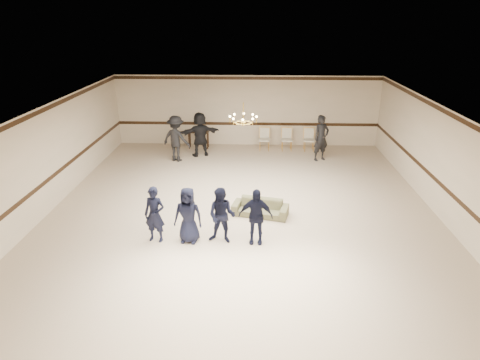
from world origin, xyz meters
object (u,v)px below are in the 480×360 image
object	(u,v)px
boy_a	(155,215)
banquet_chair_left	(264,139)
boy_d	(256,216)
adult_right	(321,138)
chandelier	(243,113)
console_table	(199,140)
banquet_chair_mid	(287,140)
settee	(260,208)
adult_left	(176,139)
adult_mid	(200,134)
boy_b	(188,215)
banquet_chair_right	(309,140)
boy_c	(222,216)

from	to	relation	value
boy_a	banquet_chair_left	xyz separation A→B (m)	(3.08, 8.20, -0.28)
boy_d	adult_right	distance (m)	7.42
chandelier	boy_a	world-z (taller)	chandelier
boy_a	boy_d	world-z (taller)	same
adult_right	console_table	distance (m)	5.55
boy_d	banquet_chair_mid	xyz separation A→B (m)	(1.38, 8.20, -0.28)
banquet_chair_left	settee	bearing A→B (deg)	-87.65
banquet_chair_left	adult_left	bearing A→B (deg)	-152.23
adult_mid	banquet_chair_mid	size ratio (longest dim) A/B	1.93
settee	boy_b	bearing A→B (deg)	-126.78
banquet_chair_left	adult_right	bearing A→B (deg)	-24.69
boy_a	settee	size ratio (longest dim) A/B	0.92
boy_a	adult_right	world-z (taller)	adult_right
settee	adult_left	distance (m)	6.09
boy_d	banquet_chair_right	distance (m)	8.54
boy_d	banquet_chair_left	world-z (taller)	boy_d
boy_d	adult_mid	distance (m)	7.69
console_table	banquet_chair_mid	bearing A→B (deg)	2.80
banquet_chair_left	boy_d	bearing A→B (deg)	-88.24
console_table	boy_b	bearing A→B (deg)	-78.76
boy_c	adult_mid	world-z (taller)	adult_mid
adult_mid	banquet_chair_left	distance (m)	2.96
banquet_chair_right	adult_mid	bearing A→B (deg)	-163.90
settee	banquet_chair_right	distance (m)	6.93
settee	adult_right	bearing A→B (deg)	77.16
chandelier	adult_left	bearing A→B (deg)	128.79
adult_right	adult_mid	bearing A→B (deg)	148.58
chandelier	boy_b	size ratio (longest dim) A/B	0.60
adult_right	boy_d	bearing A→B (deg)	-138.26
settee	console_table	distance (m)	7.30
boy_b	boy_c	world-z (taller)	same
adult_mid	banquet_chair_right	xyz separation A→B (m)	(4.78, 0.89, -0.46)
boy_a	chandelier	bearing A→B (deg)	63.52
adult_right	chandelier	bearing A→B (deg)	-155.79
adult_mid	adult_right	bearing A→B (deg)	154.68
boy_a	banquet_chair_left	distance (m)	8.76
settee	adult_mid	world-z (taller)	adult_mid
boy_a	adult_left	xyz separation A→B (m)	(-0.60, 6.61, 0.18)
chandelier	settee	bearing A→B (deg)	-67.67
boy_b	console_table	xyz separation A→B (m)	(-0.82, 8.40, -0.38)
boy_d	settee	xyz separation A→B (m)	(0.14, 1.64, -0.53)
adult_left	adult_right	world-z (taller)	same
banquet_chair_mid	chandelier	bearing A→B (deg)	-109.70
chandelier	banquet_chair_mid	distance (m)	5.97
boy_a	banquet_chair_mid	distance (m)	9.16
boy_a	banquet_chair_mid	xyz separation A→B (m)	(4.08, 8.20, -0.28)
boy_d	adult_right	xyz separation A→B (m)	(2.70, 6.91, 0.18)
adult_mid	adult_right	world-z (taller)	same
boy_a	banquet_chair_left	size ratio (longest dim) A/B	1.57
boy_a	adult_mid	distance (m)	7.32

